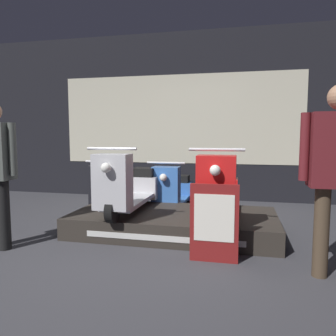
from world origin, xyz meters
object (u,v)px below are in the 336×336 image
at_px(scooter_display_left, 129,187).
at_px(price_sign_board, 214,223).
at_px(scooter_display_right, 219,190).
at_px(scooter_backrow_0, 117,189).
at_px(scooter_backrow_1, 173,191).

height_order(scooter_display_left, price_sign_board, scooter_display_left).
xyz_separation_m(scooter_display_right, scooter_backrow_0, (-1.84, 1.32, -0.26)).
bearing_deg(price_sign_board, scooter_display_right, 90.20).
distance_m(scooter_display_right, scooter_backrow_0, 2.28).
relative_size(scooter_display_left, price_sign_board, 2.10).
bearing_deg(scooter_display_left, price_sign_board, -35.04).
xyz_separation_m(scooter_display_left, scooter_backrow_0, (-0.69, 1.32, -0.26)).
distance_m(scooter_display_left, scooter_backrow_1, 1.38).
bearing_deg(scooter_display_right, scooter_backrow_1, 122.37).
bearing_deg(scooter_backrow_1, scooter_backrow_0, 180.00).
distance_m(scooter_display_left, price_sign_board, 1.42).
bearing_deg(scooter_backrow_1, scooter_display_left, -103.28).
bearing_deg(scooter_display_left, scooter_backrow_0, 117.61).
bearing_deg(price_sign_board, scooter_display_left, 144.96).
distance_m(scooter_display_left, scooter_backrow_0, 1.52).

